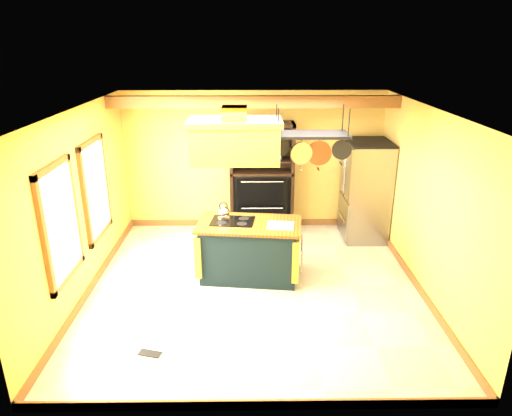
{
  "coord_description": "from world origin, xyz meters",
  "views": [
    {
      "loc": [
        -0.05,
        -6.17,
        3.59
      ],
      "look_at": [
        0.02,
        0.3,
        1.19
      ],
      "focal_mm": 32.0,
      "sensor_mm": 36.0,
      "label": 1
    }
  ],
  "objects_px": {
    "kitchen_island": "(249,249)",
    "refrigerator": "(365,193)",
    "range_hood": "(235,139)",
    "pot_rack": "(311,141)",
    "hutch": "(262,189)"
  },
  "relations": [
    {
      "from": "pot_rack",
      "to": "refrigerator",
      "type": "bearing_deg",
      "value": 50.85
    },
    {
      "from": "range_hood",
      "to": "pot_rack",
      "type": "relative_size",
      "value": 1.17
    },
    {
      "from": "hutch",
      "to": "refrigerator",
      "type": "bearing_deg",
      "value": -10.79
    },
    {
      "from": "kitchen_island",
      "to": "refrigerator",
      "type": "xyz_separation_m",
      "value": [
        2.17,
        1.55,
        0.42
      ]
    },
    {
      "from": "range_hood",
      "to": "hutch",
      "type": "bearing_deg",
      "value": 77.16
    },
    {
      "from": "kitchen_island",
      "to": "refrigerator",
      "type": "relative_size",
      "value": 0.92
    },
    {
      "from": "range_hood",
      "to": "refrigerator",
      "type": "xyz_separation_m",
      "value": [
        2.37,
        1.55,
        -1.35
      ]
    },
    {
      "from": "pot_rack",
      "to": "refrigerator",
      "type": "height_order",
      "value": "pot_rack"
    },
    {
      "from": "kitchen_island",
      "to": "hutch",
      "type": "bearing_deg",
      "value": 89.41
    },
    {
      "from": "kitchen_island",
      "to": "refrigerator",
      "type": "bearing_deg",
      "value": 42.14
    },
    {
      "from": "hutch",
      "to": "range_hood",
      "type": "bearing_deg",
      "value": -102.84
    },
    {
      "from": "refrigerator",
      "to": "pot_rack",
      "type": "bearing_deg",
      "value": -129.15
    },
    {
      "from": "refrigerator",
      "to": "range_hood",
      "type": "bearing_deg",
      "value": -146.72
    },
    {
      "from": "kitchen_island",
      "to": "range_hood",
      "type": "height_order",
      "value": "range_hood"
    },
    {
      "from": "range_hood",
      "to": "pot_rack",
      "type": "height_order",
      "value": "same"
    }
  ]
}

